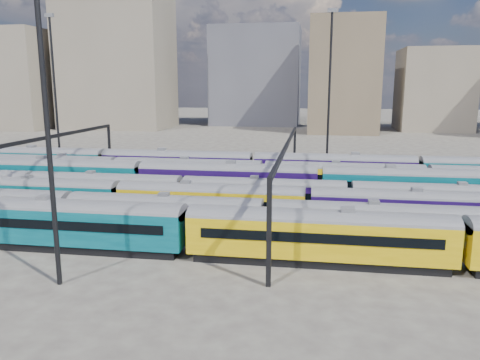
# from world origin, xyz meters

# --- Properties ---
(ground) EXTENTS (500.00, 500.00, 0.00)m
(ground) POSITION_xyz_m (0.00, 0.00, 0.00)
(ground) COLOR #433D38
(ground) RESTS_ON ground
(rake_0) EXTENTS (107.58, 3.15, 5.31)m
(rake_0) POSITION_xyz_m (-8.16, -15.00, 2.79)
(rake_0) COLOR black
(rake_0) RESTS_ON ground
(rake_1) EXTENTS (114.85, 2.80, 4.71)m
(rake_1) POSITION_xyz_m (-10.51, -10.00, 2.47)
(rake_1) COLOR black
(rake_1) RESTS_ON ground
(rake_2) EXTENTS (120.12, 2.93, 4.93)m
(rake_2) POSITION_xyz_m (-7.62, -5.00, 2.59)
(rake_2) COLOR black
(rake_2) RESTS_ON ground
(rake_3) EXTENTS (132.00, 2.76, 4.63)m
(rake_3) POSITION_xyz_m (7.43, 0.00, 2.43)
(rake_3) COLOR black
(rake_3) RESTS_ON ground
(rake_4) EXTENTS (135.61, 3.30, 5.58)m
(rake_4) POSITION_xyz_m (13.75, 5.00, 2.93)
(rake_4) COLOR black
(rake_4) RESTS_ON ground
(rake_5) EXTENTS (103.99, 3.05, 5.13)m
(rake_5) POSITION_xyz_m (-4.14, 10.00, 2.69)
(rake_5) COLOR black
(rake_5) RESTS_ON ground
(rake_6) EXTENTS (136.61, 3.33, 5.62)m
(rake_6) POSITION_xyz_m (-18.57, 15.00, 2.95)
(rake_6) COLOR black
(rake_6) RESTS_ON ground
(gantry_1) EXTENTS (0.35, 40.35, 8.03)m
(gantry_1) POSITION_xyz_m (-20.00, 0.00, 6.79)
(gantry_1) COLOR black
(gantry_1) RESTS_ON ground
(gantry_2) EXTENTS (0.35, 40.35, 8.03)m
(gantry_2) POSITION_xyz_m (10.00, 0.00, 6.79)
(gantry_2) COLOR black
(gantry_2) RESTS_ON ground
(mast_1) EXTENTS (1.40, 0.50, 25.60)m
(mast_1) POSITION_xyz_m (-30.00, 22.00, 13.97)
(mast_1) COLOR black
(mast_1) RESTS_ON ground
(mast_2) EXTENTS (1.40, 0.50, 25.60)m
(mast_2) POSITION_xyz_m (-5.00, -22.00, 13.97)
(mast_2) COLOR black
(mast_2) RESTS_ON ground
(mast_3) EXTENTS (1.40, 0.50, 25.60)m
(mast_3) POSITION_xyz_m (15.00, 24.00, 13.97)
(mast_3) COLOR black
(mast_3) RESTS_ON ground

